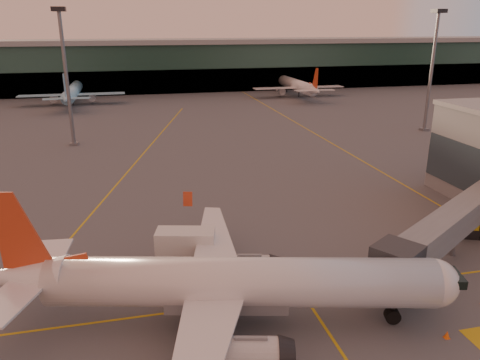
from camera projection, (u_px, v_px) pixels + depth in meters
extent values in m
plane|color=#4C4F54|center=(265.00, 338.00, 35.48)|extent=(600.00, 600.00, 0.00)
cube|color=gold|center=(249.00, 302.00, 40.10)|extent=(80.00, 0.25, 0.01)
cube|color=gold|center=(127.00, 173.00, 74.85)|extent=(31.30, 115.98, 0.01)
cube|color=gold|center=(306.00, 128.00, 106.60)|extent=(0.25, 160.00, 0.01)
cube|color=#19382D|center=(153.00, 68.00, 164.02)|extent=(400.00, 18.00, 16.00)
cube|color=gray|center=(151.00, 42.00, 161.22)|extent=(400.00, 20.00, 1.60)
cube|color=black|center=(155.00, 82.00, 157.44)|extent=(400.00, 1.00, 8.00)
cylinder|color=slate|center=(67.00, 81.00, 88.09)|extent=(0.70, 0.70, 25.00)
cube|color=black|center=(59.00, 9.00, 84.06)|extent=(2.40, 2.40, 0.80)
cube|color=slate|center=(74.00, 144.00, 91.99)|extent=(1.60, 1.60, 0.50)
cylinder|color=slate|center=(431.00, 73.00, 100.67)|extent=(0.70, 0.70, 25.00)
cube|color=black|center=(439.00, 11.00, 96.64)|extent=(2.40, 2.40, 0.80)
cube|color=slate|center=(424.00, 129.00, 104.56)|extent=(1.60, 1.60, 0.50)
cylinder|color=white|center=(241.00, 282.00, 35.99)|extent=(29.75, 10.79, 3.81)
sphere|color=white|center=(434.00, 283.00, 35.85)|extent=(3.74, 3.74, 3.74)
cube|color=black|center=(449.00, 277.00, 35.69)|extent=(2.26, 2.82, 0.67)
cone|color=white|center=(25.00, 277.00, 36.06)|extent=(7.20, 5.07, 3.62)
cube|color=white|center=(10.00, 300.00, 32.94)|extent=(5.15, 6.86, 0.19)
cylinder|color=silver|center=(251.00, 355.00, 31.16)|extent=(4.46, 3.36, 2.48)
cylinder|color=black|center=(211.00, 334.00, 34.60)|extent=(1.98, 1.71, 1.72)
cylinder|color=black|center=(211.00, 328.00, 34.44)|extent=(0.34, 0.34, 1.05)
cube|color=white|center=(47.00, 256.00, 39.12)|extent=(3.69, 6.44, 0.19)
cylinder|color=silver|center=(249.00, 269.00, 42.15)|extent=(4.46, 3.36, 2.48)
cylinder|color=black|center=(215.00, 297.00, 39.30)|extent=(1.98, 1.71, 1.72)
cylinder|color=black|center=(215.00, 292.00, 39.13)|extent=(0.34, 0.34, 1.05)
cube|color=slate|center=(227.00, 296.00, 36.40)|extent=(9.87, 5.21, 1.52)
cylinder|color=black|center=(392.00, 316.00, 36.82)|extent=(1.35, 1.03, 1.20)
cube|color=slate|center=(458.00, 218.00, 46.95)|extent=(24.29, 17.10, 2.70)
cube|color=#2D3035|center=(396.00, 263.00, 38.25)|extent=(4.71, 4.71, 3.00)
cube|color=#2D3035|center=(403.00, 286.00, 40.33)|extent=(1.60, 2.40, 2.40)
cylinder|color=black|center=(409.00, 301.00, 39.57)|extent=(0.80, 0.40, 0.80)
cylinder|color=black|center=(395.00, 287.00, 41.60)|extent=(0.80, 0.40, 0.80)
cylinder|color=slate|center=(454.00, 243.00, 47.81)|extent=(0.50, 0.50, 2.81)
cube|color=#B0191E|center=(189.00, 264.00, 44.92)|extent=(3.50, 2.94, 1.43)
cube|color=silver|center=(186.00, 243.00, 44.22)|extent=(5.92, 3.63, 2.66)
cylinder|color=black|center=(170.00, 273.00, 43.95)|extent=(0.91, 0.53, 0.86)
cylinder|color=black|center=(206.00, 273.00, 43.91)|extent=(0.91, 0.53, 0.86)
cube|color=black|center=(469.00, 232.00, 52.32)|extent=(3.81, 2.95, 1.09)
cube|color=gold|center=(470.00, 226.00, 52.09)|extent=(1.90, 2.00, 0.89)
cylinder|color=black|center=(460.00, 236.00, 51.83)|extent=(0.76, 0.54, 0.70)
cone|color=#FF610D|center=(183.00, 228.00, 53.89)|extent=(0.49, 0.49, 0.62)
cube|color=#FF610D|center=(183.00, 230.00, 53.98)|extent=(0.42, 0.42, 0.03)
cone|color=#FF610D|center=(447.00, 335.00, 35.46)|extent=(0.47, 0.47, 0.60)
cube|color=#FF610D|center=(446.00, 338.00, 35.55)|extent=(0.40, 0.40, 0.03)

